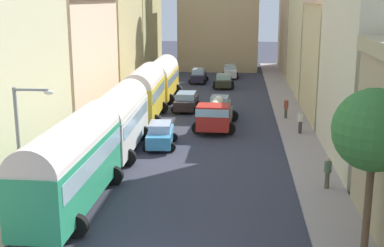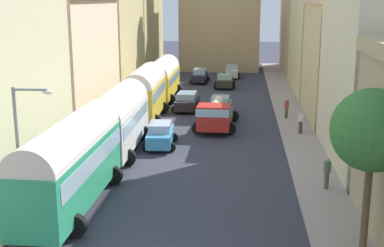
{
  "view_description": "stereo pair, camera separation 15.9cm",
  "coord_description": "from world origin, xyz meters",
  "px_view_note": "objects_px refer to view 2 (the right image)",
  "views": [
    {
      "loc": [
        2.98,
        -15.41,
        9.52
      ],
      "look_at": [
        0.0,
        16.54,
        1.72
      ],
      "focal_mm": 47.99,
      "sensor_mm": 36.0,
      "label": 1
    },
    {
      "loc": [
        3.13,
        -15.4,
        9.52
      ],
      "look_at": [
        0.0,
        16.54,
        1.72
      ],
      "focal_mm": 47.99,
      "sensor_mm": 36.0,
      "label": 2
    }
  ],
  "objects_px": {
    "car_2": "(231,71)",
    "car_1": "(225,81)",
    "parked_bus_3": "(162,77)",
    "car_0": "(220,105)",
    "pedestrian_2": "(301,121)",
    "car_5": "(200,76)",
    "parked_bus_2": "(145,91)",
    "parked_bus_1": "(118,117)",
    "car_4": "(187,101)",
    "cargo_truck_0": "(216,115)",
    "streetlamp_near": "(23,140)",
    "pedestrian_0": "(287,108)",
    "parked_bus_0": "(71,159)",
    "pedestrian_1": "(327,172)",
    "car_3": "(160,135)"
  },
  "relations": [
    {
      "from": "car_3",
      "to": "car_0",
      "type": "bearing_deg",
      "value": 71.04
    },
    {
      "from": "parked_bus_0",
      "to": "car_2",
      "type": "relative_size",
      "value": 2.39
    },
    {
      "from": "car_2",
      "to": "car_5",
      "type": "xyz_separation_m",
      "value": [
        -3.57,
        -4.09,
        -0.0
      ]
    },
    {
      "from": "parked_bus_2",
      "to": "car_0",
      "type": "bearing_deg",
      "value": 23.6
    },
    {
      "from": "parked_bus_2",
      "to": "pedestrian_0",
      "type": "height_order",
      "value": "parked_bus_2"
    },
    {
      "from": "car_1",
      "to": "car_0",
      "type": "bearing_deg",
      "value": -89.53
    },
    {
      "from": "cargo_truck_0",
      "to": "streetlamp_near",
      "type": "height_order",
      "value": "streetlamp_near"
    },
    {
      "from": "car_2",
      "to": "pedestrian_2",
      "type": "relative_size",
      "value": 2.27
    },
    {
      "from": "parked_bus_0",
      "to": "streetlamp_near",
      "type": "relative_size",
      "value": 1.69
    },
    {
      "from": "parked_bus_2",
      "to": "pedestrian_1",
      "type": "relative_size",
      "value": 4.53
    },
    {
      "from": "parked_bus_1",
      "to": "car_2",
      "type": "relative_size",
      "value": 2.15
    },
    {
      "from": "car_4",
      "to": "car_5",
      "type": "distance_m",
      "value": 15.26
    },
    {
      "from": "parked_bus_1",
      "to": "parked_bus_2",
      "type": "bearing_deg",
      "value": 90.0
    },
    {
      "from": "parked_bus_3",
      "to": "pedestrian_2",
      "type": "height_order",
      "value": "parked_bus_3"
    },
    {
      "from": "car_1",
      "to": "pedestrian_1",
      "type": "distance_m",
      "value": 31.43
    },
    {
      "from": "cargo_truck_0",
      "to": "parked_bus_1",
      "type": "bearing_deg",
      "value": -133.33
    },
    {
      "from": "car_3",
      "to": "pedestrian_2",
      "type": "relative_size",
      "value": 2.15
    },
    {
      "from": "parked_bus_0",
      "to": "pedestrian_2",
      "type": "bearing_deg",
      "value": 49.97
    },
    {
      "from": "car_2",
      "to": "pedestrian_1",
      "type": "bearing_deg",
      "value": -81.48
    },
    {
      "from": "pedestrian_2",
      "to": "streetlamp_near",
      "type": "xyz_separation_m",
      "value": [
        -13.63,
        -15.6,
        2.53
      ]
    },
    {
      "from": "parked_bus_1",
      "to": "pedestrian_0",
      "type": "distance_m",
      "value": 15.28
    },
    {
      "from": "streetlamp_near",
      "to": "car_0",
      "type": "bearing_deg",
      "value": 70.88
    },
    {
      "from": "parked_bus_0",
      "to": "car_5",
      "type": "relative_size",
      "value": 2.47
    },
    {
      "from": "pedestrian_0",
      "to": "streetlamp_near",
      "type": "distance_m",
      "value": 24.37
    },
    {
      "from": "parked_bus_1",
      "to": "pedestrian_2",
      "type": "height_order",
      "value": "parked_bus_1"
    },
    {
      "from": "parked_bus_1",
      "to": "parked_bus_2",
      "type": "xyz_separation_m",
      "value": [
        0.0,
        9.0,
        0.1
      ]
    },
    {
      "from": "car_2",
      "to": "pedestrian_0",
      "type": "bearing_deg",
      "value": -77.4
    },
    {
      "from": "car_0",
      "to": "car_2",
      "type": "distance_m",
      "value": 20.74
    },
    {
      "from": "car_2",
      "to": "car_4",
      "type": "bearing_deg",
      "value": -100.02
    },
    {
      "from": "parked_bus_1",
      "to": "streetlamp_near",
      "type": "height_order",
      "value": "streetlamp_near"
    },
    {
      "from": "car_2",
      "to": "car_1",
      "type": "bearing_deg",
      "value": -94.35
    },
    {
      "from": "car_0",
      "to": "car_2",
      "type": "bearing_deg",
      "value": 88.76
    },
    {
      "from": "car_0",
      "to": "pedestrian_2",
      "type": "distance_m",
      "value": 8.74
    },
    {
      "from": "parked_bus_2",
      "to": "pedestrian_0",
      "type": "bearing_deg",
      "value": 5.56
    },
    {
      "from": "car_4",
      "to": "parked_bus_2",
      "type": "bearing_deg",
      "value": -126.9
    },
    {
      "from": "car_4",
      "to": "pedestrian_2",
      "type": "distance_m",
      "value": 11.85
    },
    {
      "from": "cargo_truck_0",
      "to": "car_3",
      "type": "relative_size",
      "value": 1.78
    },
    {
      "from": "parked_bus_3",
      "to": "pedestrian_0",
      "type": "xyz_separation_m",
      "value": [
        11.38,
        -7.89,
        -1.14
      ]
    },
    {
      "from": "parked_bus_0",
      "to": "cargo_truck_0",
      "type": "height_order",
      "value": "parked_bus_0"
    },
    {
      "from": "cargo_truck_0",
      "to": "pedestrian_1",
      "type": "xyz_separation_m",
      "value": [
        6.26,
        -12.01,
        -0.15
      ]
    },
    {
      "from": "streetlamp_near",
      "to": "car_5",
      "type": "bearing_deg",
      "value": 83.37
    },
    {
      "from": "parked_bus_3",
      "to": "car_5",
      "type": "xyz_separation_m",
      "value": [
        2.85,
        10.25,
        -1.33
      ]
    },
    {
      "from": "cargo_truck_0",
      "to": "car_5",
      "type": "relative_size",
      "value": 1.74
    },
    {
      "from": "cargo_truck_0",
      "to": "car_5",
      "type": "distance_m",
      "value": 22.24
    },
    {
      "from": "parked_bus_0",
      "to": "car_5",
      "type": "height_order",
      "value": "parked_bus_0"
    },
    {
      "from": "parked_bus_3",
      "to": "car_5",
      "type": "relative_size",
      "value": 2.2
    },
    {
      "from": "car_0",
      "to": "car_5",
      "type": "bearing_deg",
      "value": 100.61
    },
    {
      "from": "parked_bus_3",
      "to": "car_4",
      "type": "bearing_deg",
      "value": -59.15
    },
    {
      "from": "parked_bus_3",
      "to": "car_0",
      "type": "height_order",
      "value": "parked_bus_3"
    },
    {
      "from": "pedestrian_2",
      "to": "car_4",
      "type": "bearing_deg",
      "value": 139.4
    }
  ]
}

